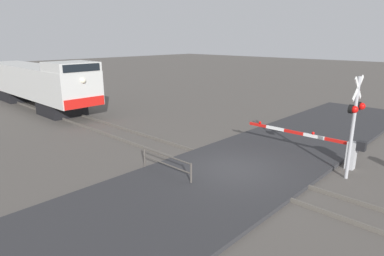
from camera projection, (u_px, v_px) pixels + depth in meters
The scene contains 8 objects.
ground_plane at pixel (234, 173), 13.90m from camera, with size 160.00×160.00×0.00m, color #514C47.
rail_track_left at pixel (224, 176), 13.38m from camera, with size 0.08×80.00×0.15m, color #59544C.
rail_track_right at pixel (244, 166), 14.39m from camera, with size 0.08×80.00×0.15m, color #59544C.
road_surface at pixel (234, 171), 13.88m from camera, with size 36.00×5.97×0.16m, color #2D2D30.
locomotive at pixel (37, 82), 26.69m from camera, with size 3.03×16.09×4.01m.
crossing_signal at pixel (355, 116), 12.65m from camera, with size 1.18×0.33×4.19m.
crossing_gate at pixel (335, 147), 14.59m from camera, with size 0.36×5.79×1.34m.
guard_railing at pixel (166, 162), 13.41m from camera, with size 0.08×2.93×0.95m.
Camera 1 is at (-10.59, -7.57, 5.54)m, focal length 30.39 mm.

